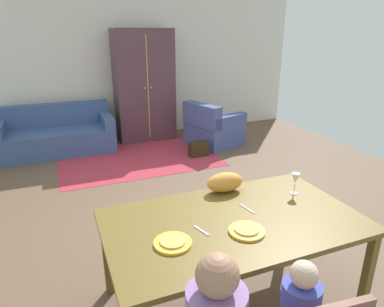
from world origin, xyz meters
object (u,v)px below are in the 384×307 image
at_px(dining_table, 234,227).
at_px(wine_glass, 295,179).
at_px(handbag, 198,149).
at_px(armchair, 213,128).
at_px(couch, 57,136).
at_px(cat, 225,182).
at_px(plate_near_child, 247,231).
at_px(plate_near_man, 173,243).
at_px(armoire, 144,86).

xyz_separation_m(dining_table, wine_glass, (0.67, 0.18, 0.20)).
bearing_deg(wine_glass, dining_table, -165.06).
distance_m(wine_glass, handbag, 3.16).
bearing_deg(armchair, couch, 166.15).
bearing_deg(couch, cat, -71.75).
xyz_separation_m(wine_glass, cat, (-0.52, 0.26, -0.05)).
bearing_deg(plate_near_child, wine_glass, 28.09).
relative_size(plate_near_child, wine_glass, 1.34).
relative_size(dining_table, plate_near_child, 7.49).
xyz_separation_m(armchair, handbag, (-0.50, -0.48, -0.19)).
height_order(plate_near_man, wine_glass, wine_glass).
bearing_deg(wine_glass, couch, 113.48).
bearing_deg(wine_glass, cat, 153.50).
xyz_separation_m(dining_table, armchair, (1.60, 3.70, -0.38)).
distance_m(wine_glass, couch, 4.61).
relative_size(cat, couch, 0.16).
bearing_deg(armoire, armchair, -40.07).
bearing_deg(wine_glass, plate_near_man, -165.85).
bearing_deg(handbag, armchair, 44.07).
height_order(couch, handbag, couch).
relative_size(plate_near_child, armoire, 0.12).
bearing_deg(dining_table, cat, 71.23).
relative_size(plate_near_man, armoire, 0.12).
distance_m(dining_table, plate_near_man, 0.53).
height_order(dining_table, armoire, armoire).
distance_m(dining_table, handbag, 3.44).
bearing_deg(plate_near_child, cat, 76.43).
bearing_deg(cat, plate_near_man, -135.91).
bearing_deg(handbag, plate_near_man, -115.81).
height_order(plate_near_child, armoire, armoire).
bearing_deg(cat, armoire, 88.59).
relative_size(cat, armchair, 0.29).
bearing_deg(armoire, plate_near_child, -96.43).
xyz_separation_m(armoire, handbag, (0.56, -1.37, -0.92)).
relative_size(dining_table, cat, 5.85).
bearing_deg(armchair, plate_near_child, -112.37).
height_order(wine_glass, armoire, armoire).
xyz_separation_m(plate_near_child, armchair, (1.60, 3.88, -0.45)).
bearing_deg(plate_near_man, armchair, 61.05).
xyz_separation_m(wine_glass, armoire, (-0.14, 4.41, 0.16)).
bearing_deg(wine_glass, plate_near_child, -151.91).
xyz_separation_m(couch, armoire, (1.68, 0.21, 0.75)).
xyz_separation_m(dining_table, cat, (0.15, 0.44, 0.15)).
bearing_deg(handbag, cat, -108.86).
bearing_deg(dining_table, plate_near_man, -166.89).
height_order(cat, handbag, cat).
relative_size(plate_near_child, couch, 0.13).
height_order(armchair, handbag, armchair).
xyz_separation_m(cat, armoire, (0.39, 4.14, 0.20)).
relative_size(dining_table, plate_near_man, 7.49).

